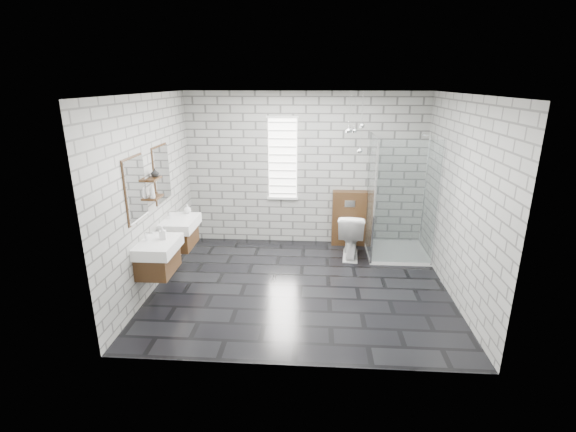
# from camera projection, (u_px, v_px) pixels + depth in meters

# --- Properties ---
(floor) EXTENTS (4.20, 3.60, 0.02)m
(floor) POSITION_uv_depth(u_px,v_px,m) (300.00, 286.00, 6.10)
(floor) COLOR black
(floor) RESTS_ON ground
(ceiling) EXTENTS (4.20, 3.60, 0.02)m
(ceiling) POSITION_uv_depth(u_px,v_px,m) (302.00, 93.00, 5.26)
(ceiling) COLOR white
(ceiling) RESTS_ON wall_back
(wall_back) EXTENTS (4.20, 0.02, 2.70)m
(wall_back) POSITION_uv_depth(u_px,v_px,m) (305.00, 170.00, 7.40)
(wall_back) COLOR #9B9B96
(wall_back) RESTS_ON floor
(wall_front) EXTENTS (4.20, 0.02, 2.70)m
(wall_front) POSITION_uv_depth(u_px,v_px,m) (294.00, 247.00, 3.96)
(wall_front) COLOR #9B9B96
(wall_front) RESTS_ON floor
(wall_left) EXTENTS (0.02, 3.60, 2.70)m
(wall_left) POSITION_uv_depth(u_px,v_px,m) (151.00, 194.00, 5.82)
(wall_left) COLOR #9B9B96
(wall_left) RESTS_ON floor
(wall_right) EXTENTS (0.02, 3.60, 2.70)m
(wall_right) POSITION_uv_depth(u_px,v_px,m) (460.00, 200.00, 5.55)
(wall_right) COLOR #9B9B96
(wall_right) RESTS_ON floor
(vanity_left) EXTENTS (0.47, 0.70, 1.57)m
(vanity_left) POSITION_uv_depth(u_px,v_px,m) (155.00, 248.00, 5.50)
(vanity_left) COLOR #442B15
(vanity_left) RESTS_ON wall_left
(vanity_right) EXTENTS (0.47, 0.70, 1.57)m
(vanity_right) POSITION_uv_depth(u_px,v_px,m) (178.00, 225.00, 6.39)
(vanity_right) COLOR #442B15
(vanity_right) RESTS_ON wall_left
(shelf_lower) EXTENTS (0.14, 0.30, 0.03)m
(shelf_lower) POSITION_uv_depth(u_px,v_px,m) (155.00, 197.00, 5.77)
(shelf_lower) COLOR #442B15
(shelf_lower) RESTS_ON wall_left
(shelf_upper) EXTENTS (0.14, 0.30, 0.03)m
(shelf_upper) POSITION_uv_depth(u_px,v_px,m) (153.00, 179.00, 5.69)
(shelf_upper) COLOR #442B15
(shelf_upper) RESTS_ON wall_left
(window) EXTENTS (0.56, 0.05, 1.48)m
(window) POSITION_uv_depth(u_px,v_px,m) (283.00, 159.00, 7.34)
(window) COLOR white
(window) RESTS_ON wall_back
(cistern_panel) EXTENTS (0.60, 0.20, 1.00)m
(cistern_panel) POSITION_uv_depth(u_px,v_px,m) (349.00, 218.00, 7.51)
(cistern_panel) COLOR #442B15
(cistern_panel) RESTS_ON floor
(flush_plate) EXTENTS (0.18, 0.01, 0.12)m
(flush_plate) POSITION_uv_depth(u_px,v_px,m) (350.00, 204.00, 7.31)
(flush_plate) COLOR silver
(flush_plate) RESTS_ON cistern_panel
(shower_enclosure) EXTENTS (1.00, 1.00, 2.03)m
(shower_enclosure) POSITION_uv_depth(u_px,v_px,m) (393.00, 229.00, 6.97)
(shower_enclosure) COLOR white
(shower_enclosure) RESTS_ON floor
(pendant_cluster) EXTENTS (0.31, 0.28, 0.97)m
(pendant_cluster) POSITION_uv_depth(u_px,v_px,m) (355.00, 133.00, 6.70)
(pendant_cluster) COLOR silver
(pendant_cluster) RESTS_ON ceiling
(toilet) EXTENTS (0.49, 0.79, 0.77)m
(toilet) POSITION_uv_depth(u_px,v_px,m) (351.00, 235.00, 7.02)
(toilet) COLOR white
(toilet) RESTS_ON floor
(soap_bottle_a) EXTENTS (0.10, 0.10, 0.19)m
(soap_bottle_a) POSITION_uv_depth(u_px,v_px,m) (163.00, 233.00, 5.51)
(soap_bottle_a) COLOR #B2B2B2
(soap_bottle_a) RESTS_ON vanity_left
(soap_bottle_b) EXTENTS (0.14, 0.14, 0.15)m
(soap_bottle_b) POSITION_uv_depth(u_px,v_px,m) (187.00, 209.00, 6.60)
(soap_bottle_b) COLOR #B2B2B2
(soap_bottle_b) RESTS_ON vanity_right
(soap_bottle_c) EXTENTS (0.08, 0.08, 0.19)m
(soap_bottle_c) POSITION_uv_depth(u_px,v_px,m) (152.00, 191.00, 5.64)
(soap_bottle_c) COLOR #B2B2B2
(soap_bottle_c) RESTS_ON shelf_lower
(vase) EXTENTS (0.14, 0.14, 0.12)m
(vase) POSITION_uv_depth(u_px,v_px,m) (155.00, 173.00, 5.72)
(vase) COLOR #B2B2B2
(vase) RESTS_ON shelf_upper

